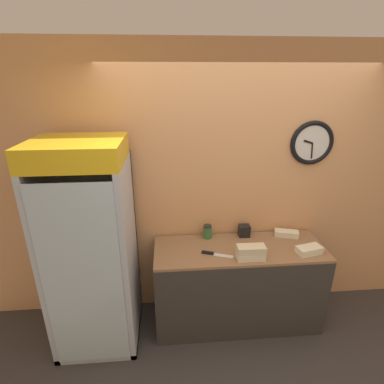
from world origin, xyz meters
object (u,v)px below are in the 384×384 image
Objects in this scene: sandwich_flat_left at (309,250)px; napkin_dispenser at (244,231)px; beverage_cooler at (92,237)px; sandwich_stack_bottom at (251,256)px; condiment_jar at (207,232)px; sandwich_flat_right at (286,233)px; sandwich_stack_middle at (251,249)px; chefs_knife at (213,254)px.

napkin_dispenser reaches higher than sandwich_flat_left.
beverage_cooler reaches higher than sandwich_flat_left.
condiment_jar reaches higher than sandwich_stack_bottom.
sandwich_flat_left is 1.00× the size of sandwich_flat_right.
sandwich_flat_right is (0.47, 0.37, -0.07)m from sandwich_stack_middle.
beverage_cooler is 6.74× the size of chefs_knife.
sandwich_stack_middle is 2.11× the size of napkin_dispenser.
sandwich_stack_middle is (1.41, -0.16, -0.10)m from beverage_cooler.
napkin_dispenser is at bearing 84.26° from sandwich_stack_bottom.
sandwich_stack_bottom is 0.56m from sandwich_flat_left.
chefs_knife is 2.10× the size of condiment_jar.
napkin_dispenser is (-0.52, 0.36, 0.03)m from sandwich_flat_left.
sandwich_flat_right is (1.88, 0.20, -0.17)m from beverage_cooler.
sandwich_flat_right is 0.44m from napkin_dispenser.
chefs_knife is at bearing -3.62° from beverage_cooler.
sandwich_flat_left is 1.85× the size of condiment_jar.
sandwich_stack_middle is at bearing -142.02° from sandwich_flat_right.
sandwich_stack_bottom reaches higher than chefs_knife.
napkin_dispenser is (0.38, -0.00, -0.01)m from condiment_jar.
beverage_cooler is 7.67× the size of sandwich_flat_right.
sandwich_stack_bottom is at bearing -6.67° from beverage_cooler.
beverage_cooler is 1.10m from chefs_knife.
beverage_cooler reaches higher than sandwich_stack_bottom.
sandwich_flat_right is 2.11× the size of napkin_dispenser.
sandwich_stack_bottom is (1.41, -0.16, -0.17)m from beverage_cooler.
napkin_dispenser is at bearing 145.30° from sandwich_flat_left.
sandwich_stack_bottom is at bearing -175.45° from sandwich_flat_left.
chefs_knife is (-0.80, -0.27, -0.02)m from sandwich_flat_right.
condiment_jar is (1.07, 0.24, -0.13)m from beverage_cooler.
napkin_dispenser reaches higher than chefs_knife.
chefs_knife is 0.48m from napkin_dispenser.
sandwich_stack_middle is 1.00× the size of sandwich_flat_left.
sandwich_stack_middle is 0.88× the size of chefs_knife.
napkin_dispenser is (1.45, 0.24, -0.14)m from beverage_cooler.
sandwich_stack_middle is 0.53m from condiment_jar.
sandwich_stack_middle is at bearing -175.45° from sandwich_flat_left.
sandwich_flat_right is 0.88× the size of chefs_knife.
beverage_cooler is at bearing 173.33° from sandwich_stack_bottom.
sandwich_flat_right is at bearing 105.24° from sandwich_flat_left.
condiment_jar reaches higher than sandwich_stack_middle.
sandwich_stack_middle is 0.60m from sandwich_flat_right.
sandwich_flat_right is at bearing -2.66° from condiment_jar.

